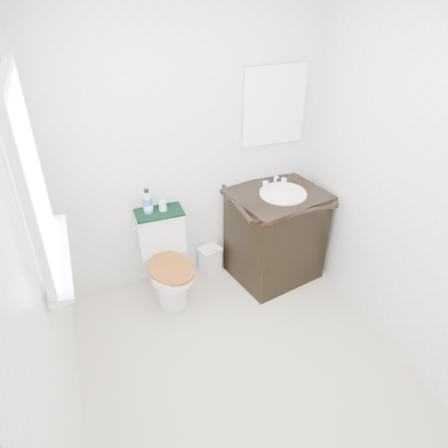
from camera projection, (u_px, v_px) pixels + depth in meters
floor at (245, 368)px, 3.06m from camera, size 2.40×2.40×0.00m
wall_back at (190, 146)px, 3.37m from camera, size 2.40×0.00×2.40m
wall_front at (389, 405)px, 1.47m from camera, size 2.40×0.00×2.40m
wall_left at (40, 267)px, 2.10m from camera, size 0.00×2.40×2.40m
wall_right at (412, 192)px, 2.74m from camera, size 0.00×2.40×2.40m
window at (30, 179)px, 2.12m from camera, size 0.02×0.70×0.90m
mirror at (274, 106)px, 3.41m from camera, size 0.50×0.02×0.60m
toilet at (166, 262)px, 3.57m from camera, size 0.41×0.64×0.72m
vanity at (275, 233)px, 3.73m from camera, size 0.84×0.76×0.92m
trash_bin at (210, 260)px, 3.89m from camera, size 0.22×0.19×0.27m
towel at (159, 212)px, 3.45m from camera, size 0.38×0.22×0.02m
mouthwash_bottle at (148, 202)px, 3.38m from camera, size 0.07×0.07×0.20m
cup at (163, 205)px, 3.44m from camera, size 0.06×0.06×0.08m
soap_bar at (266, 187)px, 3.60m from camera, size 0.06×0.04×0.02m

